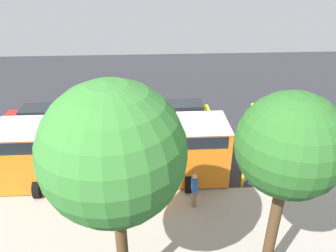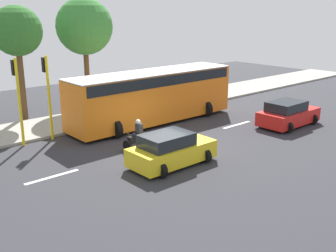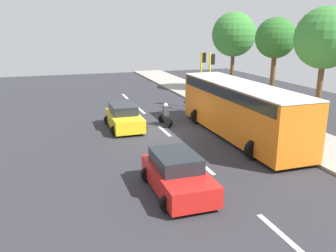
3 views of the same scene
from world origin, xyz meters
The scene contains 14 objects.
ground_plane centered at (0.00, 0.00, -0.05)m, with size 40.00×60.00×0.10m, color #2D2D33.
sidewalk centered at (7.00, 0.00, 0.07)m, with size 4.00×60.00×0.15m, color #9E998E.
lane_stripe_north centered at (0.00, -6.00, 0.01)m, with size 0.20×2.40×0.01m, color white.
lane_stripe_mid centered at (0.00, 0.00, 0.01)m, with size 0.20×2.40×0.01m, color white.
lane_stripe_south centered at (0.00, 6.00, 0.01)m, with size 0.20×2.40×0.01m, color white.
car_red centered at (-2.08, -8.19, 0.71)m, with size 2.32×4.04×1.52m.
car_yellow_cab centered at (-2.25, 1.34, 0.71)m, with size 2.23×4.00×1.52m.
city_bus centered at (3.80, -2.56, 1.85)m, with size 3.20×11.00×3.16m.
motorcycle centered at (0.47, 1.17, 0.64)m, with size 0.60×1.30×1.53m.
pedestrian_near_signal centered at (6.08, 1.10, 1.06)m, with size 0.40×0.24×1.69m.
traffic_light_corner centered at (4.85, 3.69, 2.93)m, with size 0.49×0.24×4.50m.
traffic_light_midblock centered at (4.85, 5.27, 2.93)m, with size 0.49×0.24×4.50m.
street_tree_north centered at (9.82, 3.09, 5.44)m, with size 3.05×3.05×7.03m.
street_tree_south centered at (10.11, -1.70, 5.59)m, with size 3.86×3.86×7.56m.
Camera 1 is at (17.14, -0.69, 10.07)m, focal length 34.25 mm.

